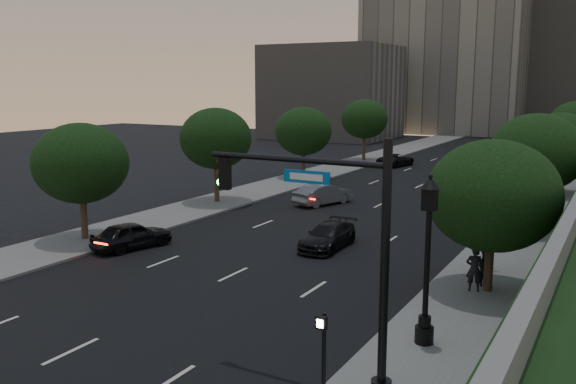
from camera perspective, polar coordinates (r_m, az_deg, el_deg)
The scene contains 24 objects.
ground at distance 23.57m, azimuth -12.17°, elevation -10.86°, with size 160.00×160.00×0.00m, color black.
road_surface at distance 49.35m, azimuth 11.50°, elevation 0.20°, with size 16.00×140.00×0.02m, color black.
sidewalk_right at distance 47.28m, azimuth 23.39°, elevation -0.79°, with size 4.50×140.00×0.15m, color slate.
sidewalk_left at distance 53.31m, azimuth 0.98°, elevation 1.20°, with size 4.50×140.00×0.15m, color slate.
office_block_left at distance 112.35m, azimuth 14.90°, elevation 13.71°, with size 26.00×20.00×32.00m, color gray.
office_block_filler at distance 95.49m, azimuth 4.15°, elevation 9.30°, with size 18.00×16.00×14.00m, color gray.
tree_right_a at distance 25.12m, azimuth 18.62°, elevation -0.33°, with size 5.20×5.20×6.24m.
tree_right_b at distance 36.81m, azimuth 22.24°, elevation 3.40°, with size 5.20×5.20×6.74m.
tree_right_c at distance 49.72m, azimuth 24.15°, elevation 4.25°, with size 5.20×5.20×6.24m.
tree_left_a at distance 33.85m, azimuth -18.82°, elevation 2.56°, with size 5.00×5.00×6.34m.
tree_left_b at distance 42.69m, azimuth -6.78°, elevation 4.99°, with size 5.00×5.00×6.71m.
tree_left_c at distance 53.73m, azimuth 1.45°, elevation 5.71°, with size 5.00×5.00×6.34m.
tree_left_d at distance 66.37m, azimuth 7.17°, elevation 6.79°, with size 5.00×5.00×6.71m.
traffic_signal_mast at distance 16.48m, azimuth 5.46°, elevation -6.40°, with size 5.68×0.56×7.00m.
street_lamp at distance 19.73m, azimuth 12.87°, elevation -6.97°, with size 0.64×0.64×5.62m.
pedestrian_signal at distance 16.39m, azimuth 3.30°, elevation -14.34°, with size 0.30×0.33×2.50m.
sedan_near_left at distance 32.19m, azimuth -14.41°, elevation -3.92°, with size 1.68×4.17×1.42m, color black.
sedan_mid_left at distance 42.52m, azimuth 3.31°, elevation -0.19°, with size 1.58×4.52×1.49m, color slate.
sedan_far_left at distance 63.22m, azimuth 10.07°, elevation 2.98°, with size 2.14×4.65×1.29m, color black.
sedan_near_right at distance 31.32m, azimuth 3.74°, elevation -4.15°, with size 1.78×4.39×1.27m, color black.
sedan_far_right at distance 56.08m, azimuth 19.42°, elevation 1.65°, with size 1.51×3.75×1.28m, color #4F5156.
pedestrian_a at distance 25.56m, azimuth 17.04°, elevation -6.90°, with size 0.66×0.44×1.82m, color black.
pedestrian_b at distance 26.30m, azimuth 18.00°, elevation -6.78°, with size 0.75×0.59×1.55m, color black.
pedestrian_c at distance 28.66m, azimuth 18.14°, elevation -5.07°, with size 1.10×0.46×1.87m, color black.
Camera 1 is at (14.80, -16.33, 8.35)m, focal length 38.00 mm.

